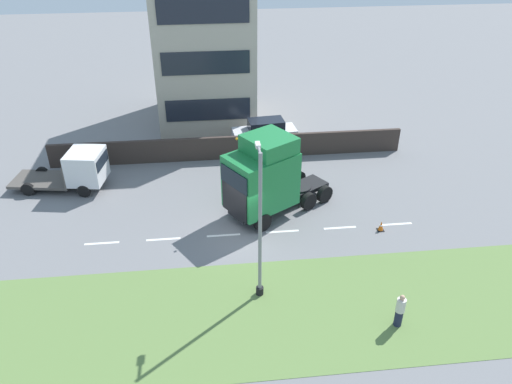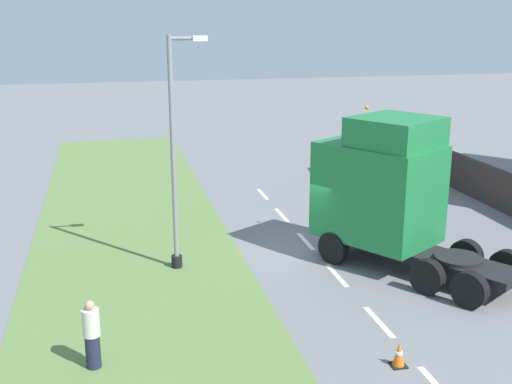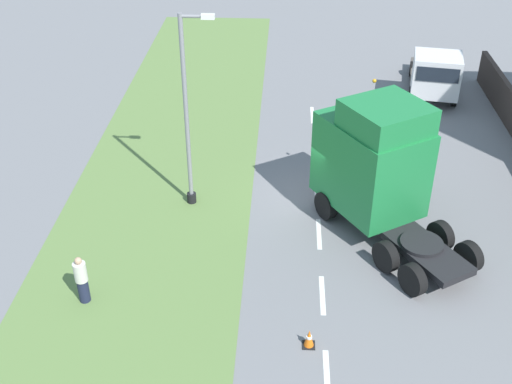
{
  "view_description": "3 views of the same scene",
  "coord_description": "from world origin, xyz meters",
  "px_view_note": "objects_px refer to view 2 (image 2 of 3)",
  "views": [
    {
      "loc": [
        -21.8,
        1.56,
        15.82
      ],
      "look_at": [
        -0.76,
        -0.77,
        3.06
      ],
      "focal_mm": 35.0,
      "sensor_mm": 36.0,
      "label": 1
    },
    {
      "loc": [
        -6.67,
        -19.68,
        7.78
      ],
      "look_at": [
        -1.97,
        0.27,
        2.12
      ],
      "focal_mm": 45.0,
      "sensor_mm": 36.0,
      "label": 2
    },
    {
      "loc": [
        -1.31,
        -20.61,
        13.42
      ],
      "look_at": [
        -2.19,
        -2.97,
        2.12
      ],
      "focal_mm": 45.0,
      "sensor_mm": 36.0,
      "label": 3
    }
  ],
  "objects_px": {
    "lorry_cab": "(385,191)",
    "traffic_cone_lead": "(399,355)",
    "flatbed_truck": "(370,150)",
    "lamp_post": "(176,166)",
    "pedestrian": "(92,335)"
  },
  "relations": [
    {
      "from": "lorry_cab",
      "to": "traffic_cone_lead",
      "type": "distance_m",
      "value": 6.85
    },
    {
      "from": "pedestrian",
      "to": "traffic_cone_lead",
      "type": "relative_size",
      "value": 2.87
    },
    {
      "from": "pedestrian",
      "to": "lamp_post",
      "type": "bearing_deg",
      "value": 65.06
    },
    {
      "from": "traffic_cone_lead",
      "to": "pedestrian",
      "type": "bearing_deg",
      "value": 167.32
    },
    {
      "from": "lorry_cab",
      "to": "pedestrian",
      "type": "xyz_separation_m",
      "value": [
        -9.09,
        -4.57,
        -1.58
      ]
    },
    {
      "from": "flatbed_truck",
      "to": "traffic_cone_lead",
      "type": "relative_size",
      "value": 10.45
    },
    {
      "from": "lorry_cab",
      "to": "lamp_post",
      "type": "relative_size",
      "value": 0.92
    },
    {
      "from": "lorry_cab",
      "to": "lamp_post",
      "type": "height_order",
      "value": "lamp_post"
    },
    {
      "from": "pedestrian",
      "to": "traffic_cone_lead",
      "type": "distance_m",
      "value": 7.0
    },
    {
      "from": "flatbed_truck",
      "to": "traffic_cone_lead",
      "type": "distance_m",
      "value": 18.22
    },
    {
      "from": "lorry_cab",
      "to": "traffic_cone_lead",
      "type": "xyz_separation_m",
      "value": [
        -2.28,
        -6.1,
        -2.11
      ]
    },
    {
      "from": "lamp_post",
      "to": "flatbed_truck",
      "type": "bearing_deg",
      "value": 42.72
    },
    {
      "from": "lorry_cab",
      "to": "lamp_post",
      "type": "bearing_deg",
      "value": 139.04
    },
    {
      "from": "lamp_post",
      "to": "pedestrian",
      "type": "bearing_deg",
      "value": -114.94
    },
    {
      "from": "lorry_cab",
      "to": "pedestrian",
      "type": "height_order",
      "value": "lorry_cab"
    }
  ]
}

